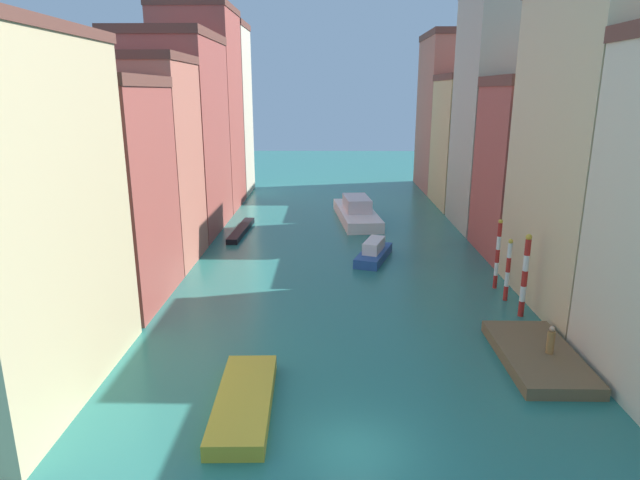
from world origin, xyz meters
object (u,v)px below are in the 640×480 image
(mooring_pole_1, at_px, (508,269))
(vaporetto_white, at_px, (357,212))
(mooring_pole_0, at_px, (525,275))
(gondola_black, at_px, (241,230))
(motorboat_1, at_px, (374,252))
(mooring_pole_2, at_px, (498,253))
(waterfront_dock, at_px, (538,356))
(motorboat_0, at_px, (244,402))
(person_on_dock, at_px, (551,341))

(mooring_pole_1, distance_m, vaporetto_white, 23.02)
(mooring_pole_0, distance_m, vaporetto_white, 25.37)
(gondola_black, height_order, motorboat_1, motorboat_1)
(mooring_pole_2, height_order, vaporetto_white, mooring_pole_2)
(waterfront_dock, xyz_separation_m, mooring_pole_1, (0.93, 7.89, 1.73))
(waterfront_dock, height_order, mooring_pole_1, mooring_pole_1)
(motorboat_0, bearing_deg, person_on_dock, 16.06)
(mooring_pole_1, height_order, gondola_black, mooring_pole_1)
(person_on_dock, relative_size, motorboat_1, 0.24)
(mooring_pole_0, height_order, mooring_pole_1, mooring_pole_0)
(waterfront_dock, height_order, motorboat_0, motorboat_0)
(mooring_pole_0, relative_size, mooring_pole_2, 1.05)
(waterfront_dock, bearing_deg, motorboat_0, -162.55)
(person_on_dock, bearing_deg, mooring_pole_1, 86.46)
(mooring_pole_1, height_order, mooring_pole_2, mooring_pole_2)
(mooring_pole_1, distance_m, gondola_black, 25.04)
(mooring_pole_1, bearing_deg, mooring_pole_2, 90.27)
(motorboat_0, height_order, motorboat_1, motorboat_1)
(vaporetto_white, bearing_deg, waterfront_dock, -76.03)
(mooring_pole_1, xyz_separation_m, mooring_pole_2, (-0.01, 2.16, 0.36))
(mooring_pole_1, height_order, vaporetto_white, mooring_pole_1)
(person_on_dock, height_order, motorboat_0, person_on_dock)
(vaporetto_white, height_order, motorboat_1, vaporetto_white)
(motorboat_1, bearing_deg, vaporetto_white, 92.99)
(mooring_pole_0, bearing_deg, motorboat_0, -146.30)
(vaporetto_white, distance_m, motorboat_0, 34.15)
(mooring_pole_0, bearing_deg, mooring_pole_1, 93.13)
(mooring_pole_2, distance_m, motorboat_0, 20.38)
(person_on_dock, distance_m, gondola_black, 30.56)
(person_on_dock, height_order, gondola_black, person_on_dock)
(waterfront_dock, bearing_deg, mooring_pole_0, 78.97)
(gondola_black, relative_size, motorboat_1, 1.42)
(mooring_pole_2, bearing_deg, mooring_pole_0, -88.22)
(waterfront_dock, bearing_deg, mooring_pole_2, 84.76)
(person_on_dock, bearing_deg, mooring_pole_2, 87.26)
(mooring_pole_1, xyz_separation_m, vaporetto_white, (-8.23, 21.46, -1.20))
(mooring_pole_0, distance_m, mooring_pole_2, 4.60)
(motorboat_0, relative_size, motorboat_1, 1.16)
(motorboat_0, distance_m, motorboat_1, 21.47)
(mooring_pole_0, height_order, vaporetto_white, mooring_pole_0)
(person_on_dock, distance_m, motorboat_1, 17.81)
(person_on_dock, distance_m, motorboat_0, 14.49)
(gondola_black, bearing_deg, vaporetto_white, 26.20)
(motorboat_1, bearing_deg, waterfront_dock, -67.69)
(vaporetto_white, bearing_deg, motorboat_0, -100.41)
(waterfront_dock, relative_size, mooring_pole_0, 1.41)
(person_on_dock, bearing_deg, vaporetto_white, 104.64)
(mooring_pole_1, xyz_separation_m, motorboat_0, (-14.40, -12.13, -1.69))
(waterfront_dock, bearing_deg, vaporetto_white, 103.97)
(vaporetto_white, bearing_deg, motorboat_1, -87.01)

